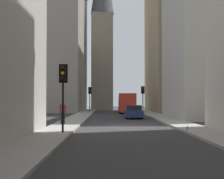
{
  "coord_description": "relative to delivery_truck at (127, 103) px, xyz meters",
  "views": [
    {
      "loc": [
        -26.87,
        1.27,
        2.08
      ],
      "look_at": [
        9.74,
        0.87,
        3.08
      ],
      "focal_mm": 55.29,
      "sensor_mm": 36.0,
      "label": 1
    }
  ],
  "objects": [
    {
      "name": "building_left_midfar",
      "position": [
        -11.93,
        -9.2,
        9.01
      ],
      "size": [
        13.12,
        10.0,
        20.94
      ],
      "color": "#B7B2A5",
      "rests_on": "ground_plane"
    },
    {
      "name": "sidewalk_right",
      "position": [
        -22.51,
        5.9,
        -1.39
      ],
      "size": [
        90.0,
        2.2,
        0.14
      ],
      "primitive_type": "cube",
      "color": "gray",
      "rests_on": "ground_plane"
    },
    {
      "name": "building_left_far",
      "position": [
        6.38,
        -9.19,
        12.72
      ],
      "size": [
        18.27,
        10.5,
        28.34
      ],
      "color": "#9E8966",
      "rests_on": "ground_plane"
    },
    {
      "name": "building_right_far",
      "position": [
        7.89,
        11.99,
        10.49
      ],
      "size": [
        16.44,
        10.5,
        23.88
      ],
      "color": "gray",
      "rests_on": "ground_plane"
    },
    {
      "name": "discarded_bottle",
      "position": [
        -27.8,
        -2.29,
        -1.21
      ],
      "size": [
        0.07,
        0.07,
        0.27
      ],
      "color": "#236033",
      "rests_on": "sidewalk_left"
    },
    {
      "name": "traffic_light_midblock",
      "position": [
        0.99,
        -2.41,
        1.47
      ],
      "size": [
        0.43,
        0.52,
        3.8
      ],
      "color": "black",
      "rests_on": "sidewalk_left"
    },
    {
      "name": "church_spire",
      "position": [
        15.67,
        3.8,
        15.37
      ],
      "size": [
        4.44,
        4.44,
        32.14
      ],
      "color": "gray",
      "rests_on": "ground_plane"
    },
    {
      "name": "traffic_light_foreground",
      "position": [
        -29.43,
        5.3,
        1.6
      ],
      "size": [
        0.43,
        0.52,
        3.98
      ],
      "color": "black",
      "rests_on": "sidewalk_right"
    },
    {
      "name": "pedestrian",
      "position": [
        -22.53,
        6.22,
        -0.36
      ],
      "size": [
        0.26,
        0.44,
        1.75
      ],
      "color": "black",
      "rests_on": "sidewalk_right"
    },
    {
      "name": "sedan_navy",
      "position": [
        -12.82,
        0.0,
        -0.8
      ],
      "size": [
        4.3,
        1.78,
        1.42
      ],
      "color": "navy",
      "rests_on": "ground_plane"
    },
    {
      "name": "delivery_truck",
      "position": [
        0.0,
        0.0,
        0.0
      ],
      "size": [
        6.46,
        2.25,
        2.84
      ],
      "color": "red",
      "rests_on": "ground_plane"
    },
    {
      "name": "ground_plane",
      "position": [
        -22.51,
        1.4,
        -1.46
      ],
      "size": [
        135.0,
        135.0,
        0.0
      ],
      "primitive_type": "plane",
      "color": "#302D30"
    },
    {
      "name": "sidewalk_left",
      "position": [
        -22.51,
        -3.1,
        -1.39
      ],
      "size": [
        90.0,
        2.2,
        0.14
      ],
      "primitive_type": "cube",
      "color": "gray",
      "rests_on": "ground_plane"
    },
    {
      "name": "traffic_light_far_junction",
      "position": [
        6.11,
        5.65,
        1.5
      ],
      "size": [
        0.43,
        0.52,
        3.85
      ],
      "color": "black",
      "rests_on": "sidewalk_right"
    }
  ]
}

